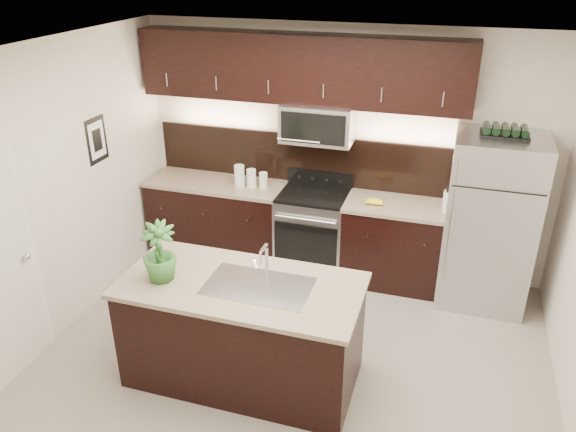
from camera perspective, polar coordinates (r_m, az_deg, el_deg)
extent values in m
plane|color=gray|center=(5.20, 0.22, -14.82)|extent=(4.50, 4.50, 0.00)
cube|color=silver|center=(6.24, 5.67, 6.57)|extent=(4.50, 0.02, 2.70)
cube|color=silver|center=(2.94, -11.89, -18.71)|extent=(4.50, 0.02, 2.70)
cube|color=silver|center=(5.48, -22.89, 1.83)|extent=(0.02, 4.00, 2.70)
cube|color=white|center=(4.01, 0.29, 15.94)|extent=(4.50, 4.00, 0.02)
sphere|color=silver|center=(5.27, -25.00, -3.76)|extent=(0.06, 0.06, 0.06)
cube|color=black|center=(5.92, -18.83, 7.32)|extent=(0.01, 0.32, 0.46)
cube|color=white|center=(5.92, -18.81, 7.31)|extent=(0.00, 0.24, 0.36)
cube|color=black|center=(6.72, -7.11, -0.38)|extent=(1.57, 0.62, 0.90)
cube|color=black|center=(6.22, 11.11, -2.92)|extent=(1.16, 0.62, 0.90)
cube|color=#B2B2B7|center=(6.36, 2.53, -1.74)|extent=(0.76, 0.62, 0.90)
cube|color=black|center=(6.16, 2.62, 2.09)|extent=(0.76, 0.60, 0.03)
cube|color=#C0AF90|center=(6.53, -7.33, 3.33)|extent=(1.59, 0.65, 0.04)
cube|color=#C0AF90|center=(6.02, 11.49, 1.01)|extent=(1.18, 0.65, 0.04)
cube|color=black|center=(6.37, 1.56, 5.85)|extent=(3.49, 0.02, 0.56)
cube|color=#B2B2B7|center=(6.00, 3.04, 9.39)|extent=(0.76, 0.40, 0.40)
cube|color=black|center=(5.95, 1.28, 14.74)|extent=(3.49, 0.33, 0.70)
cube|color=black|center=(4.83, -4.60, -11.73)|extent=(1.90, 0.90, 0.90)
cube|color=#C0AF90|center=(4.56, -4.81, -7.04)|extent=(1.96, 0.96, 0.04)
cube|color=silver|center=(4.50, -3.03, -7.08)|extent=(0.84, 0.50, 0.01)
cylinder|color=silver|center=(4.61, -2.17, -4.54)|extent=(0.03, 0.03, 0.24)
cylinder|color=silver|center=(4.48, -2.50, -3.31)|extent=(0.02, 0.14, 0.02)
cylinder|color=silver|center=(4.45, -2.79, -4.29)|extent=(0.02, 0.02, 0.10)
cube|color=#B2B2B7|center=(5.97, 19.78, -0.56)|extent=(0.86, 0.77, 1.78)
cube|color=black|center=(5.66, 21.13, 7.69)|extent=(0.44, 0.27, 0.03)
cylinder|color=black|center=(5.63, 19.52, 8.42)|extent=(0.07, 0.25, 0.07)
cylinder|color=black|center=(5.64, 20.37, 8.31)|extent=(0.07, 0.25, 0.07)
cylinder|color=black|center=(5.64, 21.22, 8.19)|extent=(0.07, 0.25, 0.07)
cylinder|color=black|center=(5.65, 22.06, 8.07)|extent=(0.07, 0.25, 0.07)
cylinder|color=black|center=(5.66, 22.91, 7.95)|extent=(0.07, 0.25, 0.07)
imported|color=#2E6628|center=(4.58, -12.98, -3.60)|extent=(0.36, 0.36, 0.50)
cylinder|color=silver|center=(6.31, -4.95, 4.07)|extent=(0.11, 0.11, 0.25)
cylinder|color=silver|center=(6.29, -3.74, 3.84)|extent=(0.10, 0.10, 0.21)
cylinder|color=silver|center=(6.27, -2.52, 3.65)|extent=(0.09, 0.09, 0.18)
cylinder|color=silver|center=(5.90, 15.96, 1.42)|extent=(0.11, 0.11, 0.22)
cylinder|color=silver|center=(5.85, 16.11, 2.52)|extent=(0.12, 0.12, 0.02)
cylinder|color=silver|center=(5.83, 16.17, 3.03)|extent=(0.01, 0.01, 0.09)
ellipsoid|color=yellow|center=(5.96, 8.30, 1.54)|extent=(0.19, 0.15, 0.06)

